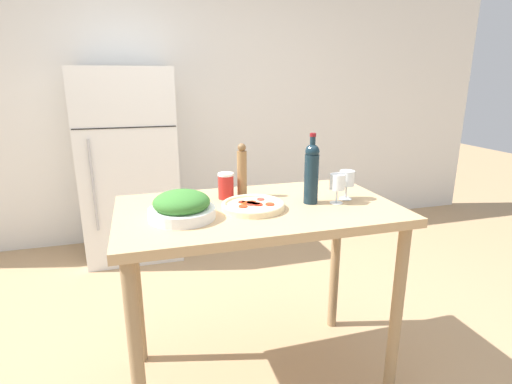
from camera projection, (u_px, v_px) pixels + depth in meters
ground_plane at (258, 376)px, 2.13m from camera, size 14.00×14.00×0.00m
wall_back at (192, 103)px, 3.81m from camera, size 6.40×0.06×2.60m
refrigerator at (130, 165)px, 3.44m from camera, size 0.78×0.67×1.62m
prep_counter at (258, 232)px, 1.90m from camera, size 1.30×0.74×0.95m
wine_bottle at (311, 172)px, 1.88m from camera, size 0.07×0.07×0.34m
wine_glass_near at (337, 183)px, 1.89m from camera, size 0.07×0.07×0.14m
wine_glass_far at (347, 180)px, 1.95m from camera, size 0.07×0.07×0.14m
pepper_mill at (242, 171)px, 1.99m from camera, size 0.05×0.05×0.27m
salad_bowl at (182, 207)px, 1.69m from camera, size 0.28×0.28×0.12m
homemade_pizza at (253, 206)px, 1.83m from camera, size 0.29×0.29×0.03m
salt_canister at (226, 186)px, 1.97m from camera, size 0.08×0.08×0.13m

